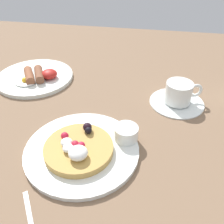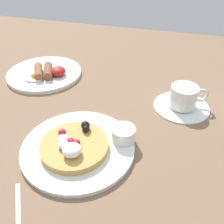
% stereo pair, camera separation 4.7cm
% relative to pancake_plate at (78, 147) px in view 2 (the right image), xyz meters
% --- Properties ---
extents(ground_plane, '(1.97, 1.46, 0.03)m').
position_rel_pancake_plate_xyz_m(ground_plane, '(0.02, 0.08, -0.02)').
color(ground_plane, '#7B5F47').
extents(pancake_plate, '(0.24, 0.24, 0.01)m').
position_rel_pancake_plate_xyz_m(pancake_plate, '(0.00, 0.00, 0.00)').
color(pancake_plate, white).
rests_on(pancake_plate, ground_plane).
extents(pancake_with_berries, '(0.14, 0.14, 0.04)m').
position_rel_pancake_plate_xyz_m(pancake_with_berries, '(-0.00, -0.01, 0.02)').
color(pancake_with_berries, tan).
rests_on(pancake_with_berries, pancake_plate).
extents(syrup_ramekin, '(0.05, 0.05, 0.03)m').
position_rel_pancake_plate_xyz_m(syrup_ramekin, '(0.09, 0.05, 0.02)').
color(syrup_ramekin, white).
rests_on(syrup_ramekin, pancake_plate).
extents(breakfast_plate, '(0.24, 0.24, 0.01)m').
position_rel_pancake_plate_xyz_m(breakfast_plate, '(-0.23, 0.28, 0.00)').
color(breakfast_plate, white).
rests_on(breakfast_plate, ground_plane).
extents(fried_breakfast, '(0.12, 0.11, 0.03)m').
position_rel_pancake_plate_xyz_m(fried_breakfast, '(-0.21, 0.26, 0.02)').
color(fried_breakfast, brown).
rests_on(fried_breakfast, breakfast_plate).
extents(coffee_saucer, '(0.15, 0.15, 0.01)m').
position_rel_pancake_plate_xyz_m(coffee_saucer, '(0.21, 0.22, -0.00)').
color(coffee_saucer, white).
rests_on(coffee_saucer, ground_plane).
extents(coffee_cup, '(0.10, 0.07, 0.06)m').
position_rel_pancake_plate_xyz_m(coffee_cup, '(0.21, 0.22, 0.03)').
color(coffee_cup, white).
rests_on(coffee_cup, coffee_saucer).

